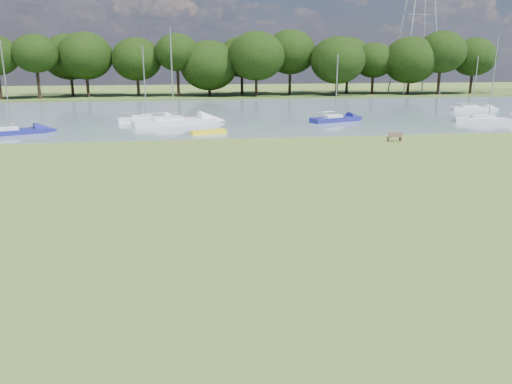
{
  "coord_description": "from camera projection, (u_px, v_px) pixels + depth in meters",
  "views": [
    {
      "loc": [
        -1.01,
        -20.91,
        6.94
      ],
      "look_at": [
        1.76,
        -2.0,
        1.73
      ],
      "focal_mm": 35.0,
      "sensor_mm": 36.0,
      "label": 1
    }
  ],
  "objects": [
    {
      "name": "ground",
      "position": [
        210.0,
        220.0,
        21.92
      ],
      "size": [
        220.0,
        220.0,
        0.0
      ],
      "primitive_type": "plane",
      "color": "olive"
    },
    {
      "name": "river",
      "position": [
        191.0,
        114.0,
        62.02
      ],
      "size": [
        220.0,
        40.0,
        0.1
      ],
      "primitive_type": "cube",
      "color": "gray",
      "rests_on": "ground"
    },
    {
      "name": "far_bank",
      "position": [
        188.0,
        96.0,
        90.66
      ],
      "size": [
        220.0,
        20.0,
        0.4
      ],
      "primitive_type": "cube",
      "color": "#4C6626",
      "rests_on": "ground"
    },
    {
      "name": "riverbank_bench",
      "position": [
        395.0,
        137.0,
        41.95
      ],
      "size": [
        1.31,
        0.45,
        0.8
      ],
      "rotation": [
        0.0,
        0.0,
        0.05
      ],
      "color": "brown",
      "rests_on": "ground"
    },
    {
      "name": "kayak",
      "position": [
        209.0,
        132.0,
        45.97
      ],
      "size": [
        3.37,
        1.69,
        0.33
      ],
      "primitive_type": "cube",
      "rotation": [
        0.0,
        0.0,
        0.3
      ],
      "color": "yellow",
      "rests_on": "river"
    },
    {
      "name": "tree_line",
      "position": [
        159.0,
        58.0,
        84.45
      ],
      "size": [
        132.25,
        9.29,
        11.24
      ],
      "color": "black",
      "rests_on": "far_bank"
    },
    {
      "name": "sailboat_1",
      "position": [
        335.0,
        117.0,
        54.33
      ],
      "size": [
        6.01,
        3.5,
        7.11
      ],
      "rotation": [
        0.0,
        0.0,
        0.35
      ],
      "color": "navy",
      "rests_on": "river"
    },
    {
      "name": "sailboat_2",
      "position": [
        146.0,
        118.0,
        54.17
      ],
      "size": [
        6.27,
        2.83,
        7.98
      ],
      "rotation": [
        0.0,
        0.0,
        0.19
      ],
      "color": "silver",
      "rests_on": "river"
    },
    {
      "name": "sailboat_3",
      "position": [
        11.0,
        130.0,
        45.42
      ],
      "size": [
        6.14,
        4.01,
        8.29
      ],
      "rotation": [
        0.0,
        0.0,
        0.43
      ],
      "color": "navy",
      "rests_on": "river"
    },
    {
      "name": "sailboat_4",
      "position": [
        173.0,
        120.0,
        51.84
      ],
      "size": [
        8.79,
        4.49,
        9.83
      ],
      "rotation": [
        0.0,
        0.0,
        0.26
      ],
      "color": "silver",
      "rests_on": "river"
    },
    {
      "name": "sailboat_5",
      "position": [
        488.0,
        118.0,
        53.7
      ],
      "size": [
        7.01,
        4.19,
        9.12
      ],
      "rotation": [
        0.0,
        0.0,
        -0.36
      ],
      "color": "silver",
      "rests_on": "river"
    },
    {
      "name": "sailboat_6",
      "position": [
        472.0,
        107.0,
        65.59
      ],
      "size": [
        5.71,
        1.99,
        6.94
      ],
      "rotation": [
        0.0,
        0.0,
        -0.08
      ],
      "color": "silver",
      "rests_on": "river"
    }
  ]
}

